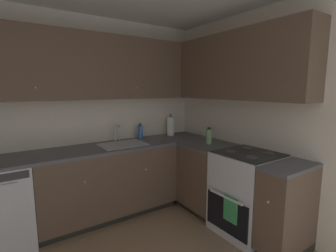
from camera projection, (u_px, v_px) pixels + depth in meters
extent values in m
cube|color=beige|center=(62.00, 118.00, 2.99)|extent=(3.80, 0.05, 2.47)
cube|color=beige|center=(281.00, 122.00, 2.66)|extent=(0.05, 3.40, 2.47)
cube|color=brown|center=(108.00, 179.00, 3.07)|extent=(1.66, 0.60, 0.76)
cube|color=black|center=(108.00, 210.00, 3.16)|extent=(1.66, 0.54, 0.09)
sphere|color=tan|center=(85.00, 182.00, 2.59)|extent=(0.02, 0.02, 0.02)
sphere|color=tan|center=(146.00, 169.00, 3.00)|extent=(0.02, 0.02, 0.02)
cube|color=#4C4C51|center=(106.00, 148.00, 3.01)|extent=(2.86, 0.60, 0.03)
cube|color=brown|center=(208.00, 175.00, 3.21)|extent=(0.60, 0.58, 0.76)
cube|color=black|center=(209.00, 205.00, 3.29)|extent=(0.54, 0.58, 0.09)
cube|color=brown|center=(287.00, 208.00, 2.33)|extent=(0.60, 0.30, 0.76)
cube|color=black|center=(286.00, 248.00, 2.41)|extent=(0.54, 0.30, 0.09)
sphere|color=tan|center=(268.00, 202.00, 2.14)|extent=(0.02, 0.02, 0.02)
cube|color=#4C4C51|center=(209.00, 145.00, 3.15)|extent=(0.60, 0.58, 0.03)
cube|color=#4C4C51|center=(290.00, 167.00, 2.27)|extent=(0.60, 0.30, 0.03)
cube|color=silver|center=(247.00, 193.00, 2.73)|extent=(0.64, 0.62, 0.89)
cube|color=black|center=(226.00, 215.00, 2.57)|extent=(0.02, 0.55, 0.37)
cube|color=silver|center=(226.00, 197.00, 2.53)|extent=(0.02, 0.43, 0.02)
cube|color=black|center=(250.00, 153.00, 2.66)|extent=(0.59, 0.60, 0.01)
cube|color=silver|center=(267.00, 143.00, 2.82)|extent=(0.03, 0.60, 0.15)
cylinder|color=#4C4C4C|center=(252.00, 157.00, 2.47)|extent=(0.11, 0.11, 0.01)
cylinder|color=#4C4C4C|center=(231.00, 152.00, 2.69)|extent=(0.11, 0.11, 0.01)
cylinder|color=#4C4C4C|center=(269.00, 153.00, 2.63)|extent=(0.11, 0.11, 0.01)
cylinder|color=#4C4C4C|center=(248.00, 148.00, 2.85)|extent=(0.11, 0.11, 0.01)
cube|color=#338C4C|center=(230.00, 210.00, 2.49)|extent=(0.02, 0.17, 0.26)
cube|color=brown|center=(86.00, 67.00, 2.89)|extent=(2.54, 0.32, 0.76)
sphere|color=tan|center=(35.00, 88.00, 2.48)|extent=(0.02, 0.02, 0.02)
sphere|color=tan|center=(136.00, 88.00, 3.10)|extent=(0.02, 0.02, 0.02)
cube|color=brown|center=(228.00, 67.00, 2.97)|extent=(0.32, 2.06, 0.76)
cube|color=#B7B7BC|center=(123.00, 144.00, 3.09)|extent=(0.56, 0.40, 0.01)
cube|color=gray|center=(123.00, 148.00, 3.10)|extent=(0.51, 0.36, 0.09)
cube|color=#99999E|center=(123.00, 147.00, 3.10)|extent=(0.02, 0.35, 0.06)
cylinder|color=silver|center=(116.00, 133.00, 3.27)|extent=(0.02, 0.02, 0.23)
cylinder|color=silver|center=(118.00, 126.00, 3.19)|extent=(0.02, 0.15, 0.02)
cylinder|color=silver|center=(119.00, 139.00, 3.31)|extent=(0.02, 0.02, 0.06)
cylinder|color=#3F72BF|center=(141.00, 132.00, 3.45)|extent=(0.07, 0.07, 0.18)
cylinder|color=#262626|center=(140.00, 125.00, 3.44)|extent=(0.03, 0.03, 0.03)
cylinder|color=white|center=(171.00, 126.00, 3.70)|extent=(0.11, 0.11, 0.27)
cylinder|color=#3F3F3F|center=(171.00, 125.00, 3.70)|extent=(0.02, 0.02, 0.33)
cylinder|color=#729E66|center=(209.00, 137.00, 3.14)|extent=(0.08, 0.08, 0.18)
cylinder|color=black|center=(209.00, 128.00, 3.12)|extent=(0.04, 0.04, 0.02)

